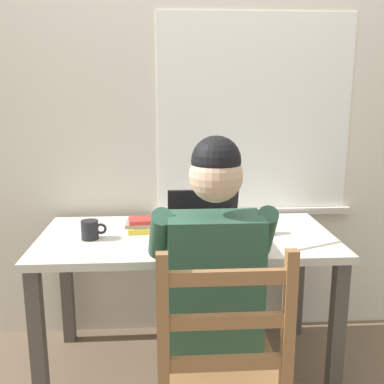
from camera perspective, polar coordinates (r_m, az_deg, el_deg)
name	(u,v)px	position (r m, az deg, el deg)	size (l,w,h in m)	color
ground_plane	(187,367)	(2.47, -0.65, -21.32)	(8.00, 8.00, 0.00)	brown
back_wall	(184,108)	(2.48, -1.08, 10.69)	(6.00, 0.08, 2.60)	silver
desk	(187,254)	(2.19, -0.69, -7.84)	(1.40, 0.69, 0.71)	beige
seated_person	(212,276)	(1.78, 2.51, -10.64)	(0.50, 0.60, 1.24)	#2D5642
wooden_chair	(220,370)	(1.64, 3.55, -21.66)	(0.42, 0.42, 0.93)	olive
laptop	(204,230)	(2.05, 1.57, -4.81)	(0.33, 0.30, 0.23)	black
computer_mouse	(254,238)	(2.07, 7.94, -5.83)	(0.06, 0.10, 0.03)	black
coffee_mug_white	(262,225)	(2.16, 8.93, -4.12)	(0.11, 0.07, 0.10)	white
coffee_mug_dark	(90,230)	(2.13, -12.79, -4.72)	(0.12, 0.08, 0.09)	black
book_stack_main	(146,225)	(2.21, -5.87, -4.19)	(0.20, 0.15, 0.06)	gold
paper_pile_near_laptop	(204,223)	(2.33, 1.56, -3.95)	(0.23, 0.20, 0.01)	silver
paper_pile_back_corner	(305,240)	(2.13, 14.24, -5.92)	(0.25, 0.18, 0.01)	silver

